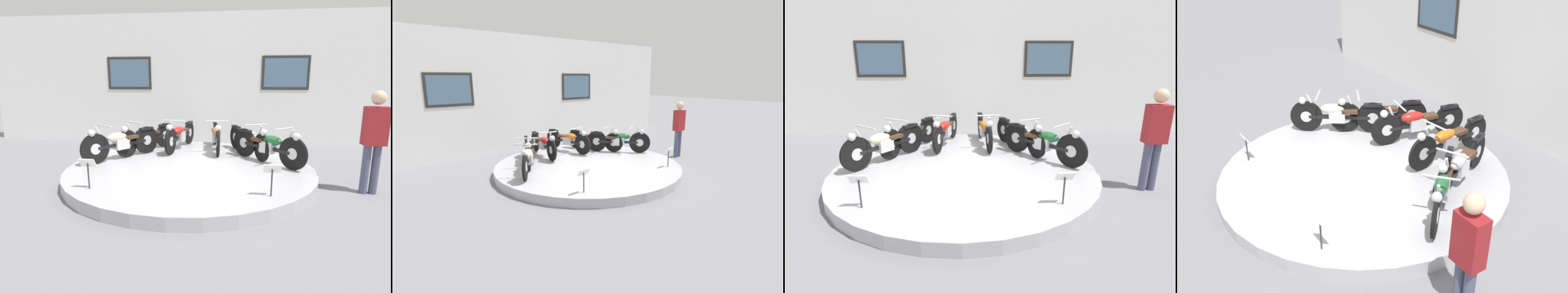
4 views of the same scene
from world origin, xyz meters
The scene contains 12 objects.
ground_plane centered at (0.00, 0.00, 0.00)m, with size 60.00×60.00×0.00m, color slate.
display_platform centered at (0.00, 0.00, 0.11)m, with size 4.98×4.98×0.21m, color #ADADB2.
back_wall centered at (0.00, 3.64, 1.97)m, with size 14.00×0.22×3.93m.
motorcycle_cream centered at (-1.61, 0.38, 0.60)m, with size 1.23×1.64×0.80m.
motorcycle_black centered at (-1.24, 1.09, 0.60)m, with size 0.93×1.80×0.79m.
motorcycle_red centered at (-0.46, 1.51, 0.60)m, with size 0.57×1.95×0.79m.
motorcycle_orange centered at (0.46, 1.51, 0.60)m, with size 0.54×1.98×0.79m.
motorcycle_silver centered at (1.24, 1.08, 0.59)m, with size 0.83×1.82×0.78m.
motorcycle_green centered at (1.61, 0.38, 0.60)m, with size 1.37×1.53×0.80m.
info_placard_front_left centered at (-1.45, -1.58, 0.58)m, with size 0.26×0.11×0.51m.
info_placard_front_centre centered at (1.45, -1.58, 0.58)m, with size 0.26×0.11×0.51m.
visitor_standing centered at (3.22, -0.68, 1.02)m, with size 0.36×0.23×1.78m.
Camera 3 is at (0.10, -5.52, 2.31)m, focal length 28.00 mm.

